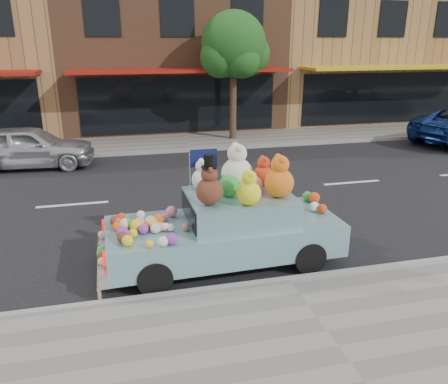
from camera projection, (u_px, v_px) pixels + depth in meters
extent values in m
plane|color=black|center=(222.00, 193.00, 12.22)|extent=(120.00, 120.00, 0.00)
cube|color=gray|center=(327.00, 334.00, 6.23)|extent=(60.00, 3.00, 0.12)
cube|color=gray|center=(186.00, 142.00, 18.17)|extent=(60.00, 3.00, 0.12)
cube|color=gray|center=(288.00, 281.00, 7.60)|extent=(60.00, 0.12, 0.13)
cube|color=gray|center=(192.00, 150.00, 16.79)|extent=(60.00, 0.12, 0.13)
cube|color=brown|center=(168.00, 52.00, 22.10)|extent=(10.00, 8.00, 7.00)
cube|color=black|center=(180.00, 105.00, 19.09)|extent=(8.50, 0.06, 2.40)
cube|color=maroon|center=(182.00, 70.00, 17.80)|extent=(9.00, 1.80, 0.12)
cube|color=black|center=(102.00, 15.00, 17.26)|extent=(1.40, 0.06, 1.60)
cube|color=black|center=(177.00, 16.00, 17.92)|extent=(1.40, 0.06, 1.60)
cube|color=black|center=(247.00, 17.00, 18.58)|extent=(1.40, 0.06, 1.60)
cube|color=#A07243|center=(347.00, 51.00, 24.31)|extent=(10.00, 8.00, 7.00)
cube|color=black|center=(384.00, 98.00, 21.30)|extent=(8.50, 0.06, 2.40)
cube|color=gold|center=(398.00, 67.00, 20.01)|extent=(9.00, 1.80, 0.12)
cube|color=black|center=(333.00, 18.00, 19.47)|extent=(1.40, 0.06, 1.60)
cube|color=black|center=(393.00, 19.00, 20.13)|extent=(1.40, 0.06, 1.60)
cylinder|color=#38281C|center=(233.00, 103.00, 18.11)|extent=(0.28, 0.28, 3.20)
sphere|color=#154B16|center=(233.00, 44.00, 17.35)|extent=(2.60, 2.60, 2.60)
sphere|color=#154B16|center=(248.00, 54.00, 17.91)|extent=(1.80, 1.80, 1.80)
sphere|color=#154B16|center=(220.00, 57.00, 17.20)|extent=(1.60, 1.60, 1.60)
sphere|color=#154B16|center=(242.00, 60.00, 17.04)|extent=(1.40, 1.40, 1.40)
sphere|color=#154B16|center=(223.00, 52.00, 17.94)|extent=(1.60, 1.60, 1.60)
imported|color=silver|center=(29.00, 147.00, 14.47)|extent=(4.27, 2.00, 1.41)
cylinder|color=black|center=(309.00, 257.00, 7.93)|extent=(0.61, 0.22, 0.60)
cylinder|color=black|center=(277.00, 225.00, 9.35)|extent=(0.61, 0.22, 0.60)
cylinder|color=black|center=(155.00, 278.00, 7.24)|extent=(0.61, 0.22, 0.60)
cylinder|color=black|center=(146.00, 239.00, 8.67)|extent=(0.61, 0.22, 0.60)
cube|color=#7BAFB8|center=(224.00, 236.00, 8.22)|extent=(4.34, 1.81, 0.60)
cube|color=#7BAFB8|center=(239.00, 207.00, 8.11)|extent=(1.94, 1.55, 0.50)
cube|color=silver|center=(103.00, 257.00, 7.72)|extent=(0.21, 1.78, 0.26)
cube|color=red|center=(105.00, 258.00, 7.01)|extent=(0.07, 0.28, 0.16)
cube|color=red|center=(104.00, 226.00, 8.25)|extent=(0.07, 0.28, 0.16)
cube|color=black|center=(189.00, 212.00, 7.88)|extent=(0.07, 1.30, 0.40)
sphere|color=#532617|center=(209.00, 191.00, 7.47)|extent=(0.47, 0.47, 0.47)
sphere|color=#532617|center=(209.00, 174.00, 7.37)|extent=(0.29, 0.29, 0.29)
sphere|color=#532617|center=(210.00, 170.00, 7.25)|extent=(0.11, 0.11, 0.11)
sphere|color=#532617|center=(208.00, 167.00, 7.44)|extent=(0.11, 0.11, 0.11)
cylinder|color=black|center=(209.00, 167.00, 7.33)|extent=(0.28, 0.28, 0.02)
cylinder|color=black|center=(209.00, 161.00, 7.30)|extent=(0.18, 0.18, 0.22)
sphere|color=beige|center=(237.00, 173.00, 8.26)|extent=(0.60, 0.60, 0.60)
sphere|color=beige|center=(237.00, 154.00, 8.14)|extent=(0.37, 0.37, 0.37)
sphere|color=beige|center=(239.00, 149.00, 7.98)|extent=(0.14, 0.14, 0.14)
sphere|color=beige|center=(235.00, 146.00, 8.22)|extent=(0.14, 0.14, 0.14)
sphere|color=orange|center=(279.00, 183.00, 7.83)|extent=(0.53, 0.53, 0.53)
sphere|color=orange|center=(280.00, 164.00, 7.72)|extent=(0.33, 0.33, 0.33)
sphere|color=orange|center=(283.00, 160.00, 7.57)|extent=(0.13, 0.13, 0.13)
sphere|color=orange|center=(278.00, 157.00, 7.79)|extent=(0.13, 0.13, 0.13)
sphere|color=#B32F13|center=(263.00, 176.00, 8.48)|extent=(0.40, 0.40, 0.40)
sphere|color=#B32F13|center=(264.00, 163.00, 8.39)|extent=(0.25, 0.25, 0.25)
sphere|color=#B32F13|center=(265.00, 160.00, 8.29)|extent=(0.09, 0.09, 0.09)
sphere|color=#B32F13|center=(262.00, 158.00, 8.44)|extent=(0.09, 0.09, 0.09)
sphere|color=silver|center=(202.00, 179.00, 8.23)|extent=(0.41, 0.41, 0.41)
sphere|color=silver|center=(202.00, 166.00, 8.14)|extent=(0.25, 0.25, 0.25)
sphere|color=silver|center=(203.00, 163.00, 8.03)|extent=(0.10, 0.10, 0.10)
sphere|color=silver|center=(201.00, 161.00, 8.19)|extent=(0.10, 0.10, 0.10)
sphere|color=yellow|center=(249.00, 193.00, 7.46)|extent=(0.42, 0.42, 0.42)
sphere|color=yellow|center=(249.00, 178.00, 7.37)|extent=(0.26, 0.26, 0.26)
sphere|color=yellow|center=(251.00, 175.00, 7.26)|extent=(0.10, 0.10, 0.10)
sphere|color=yellow|center=(248.00, 172.00, 7.43)|extent=(0.10, 0.10, 0.10)
sphere|color=green|center=(229.00, 186.00, 7.92)|extent=(0.40, 0.40, 0.40)
sphere|color=#D86C7D|center=(254.00, 185.00, 8.10)|extent=(0.32, 0.32, 0.32)
sphere|color=#7A2E8E|center=(132.00, 225.00, 7.74)|extent=(0.16, 0.16, 0.16)
sphere|color=#EC4A16|center=(144.00, 228.00, 7.65)|extent=(0.15, 0.15, 0.15)
sphere|color=white|center=(171.00, 228.00, 7.67)|extent=(0.14, 0.14, 0.14)
sphere|color=yellow|center=(150.00, 244.00, 7.06)|extent=(0.13, 0.13, 0.13)
sphere|color=#552A18|center=(123.00, 237.00, 7.23)|extent=(0.19, 0.19, 0.19)
sphere|color=beige|center=(156.00, 228.00, 7.58)|extent=(0.18, 0.18, 0.18)
sphere|color=#89684B|center=(186.00, 227.00, 7.69)|extent=(0.15, 0.15, 0.15)
sphere|color=beige|center=(125.00, 224.00, 7.73)|extent=(0.21, 0.21, 0.21)
sphere|color=#7A2E8E|center=(123.00, 233.00, 7.35)|extent=(0.22, 0.22, 0.22)
sphere|color=#552A18|center=(115.00, 221.00, 7.87)|extent=(0.20, 0.20, 0.20)
sphere|color=yellow|center=(133.00, 233.00, 7.41)|extent=(0.16, 0.16, 0.16)
sphere|color=beige|center=(141.00, 215.00, 8.18)|extent=(0.17, 0.17, 0.17)
sphere|color=#EC4A16|center=(118.00, 222.00, 7.86)|extent=(0.17, 0.17, 0.17)
sphere|color=green|center=(127.00, 224.00, 7.74)|extent=(0.21, 0.21, 0.21)
sphere|color=yellow|center=(127.00, 241.00, 7.11)|extent=(0.19, 0.19, 0.19)
sphere|color=#D86C7D|center=(172.00, 211.00, 8.30)|extent=(0.21, 0.21, 0.21)
sphere|color=beige|center=(165.00, 227.00, 7.69)|extent=(0.15, 0.15, 0.15)
sphere|color=#EC4A16|center=(158.00, 221.00, 7.91)|extent=(0.16, 0.16, 0.16)
sphere|color=#7A2E8E|center=(171.00, 239.00, 7.16)|extent=(0.20, 0.20, 0.20)
sphere|color=yellow|center=(136.00, 225.00, 7.66)|extent=(0.22, 0.22, 0.22)
sphere|color=yellow|center=(153.00, 223.00, 7.77)|extent=(0.19, 0.19, 0.19)
sphere|color=#D86C7D|center=(164.00, 217.00, 8.10)|extent=(0.15, 0.15, 0.15)
sphere|color=#B83A13|center=(157.00, 228.00, 7.61)|extent=(0.15, 0.15, 0.15)
sphere|color=#B83A13|center=(122.00, 218.00, 8.05)|extent=(0.18, 0.18, 0.18)
sphere|color=#D86C7D|center=(140.00, 223.00, 7.77)|extent=(0.21, 0.21, 0.21)
sphere|color=#EC4A16|center=(158.00, 219.00, 7.93)|extent=(0.21, 0.21, 0.21)
sphere|color=beige|center=(163.00, 242.00, 7.09)|extent=(0.17, 0.17, 0.17)
sphere|color=#D86C7D|center=(160.00, 227.00, 7.67)|extent=(0.16, 0.16, 0.16)
sphere|color=#7A2E8E|center=(143.00, 229.00, 7.55)|extent=(0.17, 0.17, 0.17)
sphere|color=#EC4A16|center=(117.00, 227.00, 7.66)|extent=(0.17, 0.17, 0.17)
sphere|color=#D8A88C|center=(150.00, 222.00, 7.79)|extent=(0.22, 0.22, 0.22)
sphere|color=#552A18|center=(102.00, 257.00, 7.30)|extent=(0.14, 0.14, 0.14)
sphere|color=beige|center=(102.00, 261.00, 7.17)|extent=(0.14, 0.14, 0.14)
sphere|color=#EC4A16|center=(102.00, 251.00, 7.51)|extent=(0.15, 0.15, 0.15)
sphere|color=beige|center=(102.00, 235.00, 8.15)|extent=(0.14, 0.14, 0.14)
sphere|color=beige|center=(102.00, 250.00, 7.52)|extent=(0.16, 0.16, 0.16)
sphere|color=green|center=(102.00, 254.00, 7.38)|extent=(0.17, 0.17, 0.17)
sphere|color=green|center=(102.00, 252.00, 7.46)|extent=(0.17, 0.17, 0.17)
sphere|color=#552A18|center=(288.00, 204.00, 8.64)|extent=(0.24, 0.24, 0.24)
sphere|color=#B83A13|center=(322.00, 209.00, 8.47)|extent=(0.19, 0.19, 0.19)
sphere|color=#B83A13|center=(314.00, 198.00, 8.98)|extent=(0.24, 0.24, 0.24)
sphere|color=#552A18|center=(288.00, 208.00, 8.54)|extent=(0.17, 0.17, 0.17)
sphere|color=white|center=(314.00, 207.00, 8.56)|extent=(0.19, 0.19, 0.19)
sphere|color=green|center=(285.00, 204.00, 8.66)|extent=(0.21, 0.21, 0.21)
sphere|color=#89684B|center=(297.00, 204.00, 8.64)|extent=(0.22, 0.22, 0.22)
sphere|color=green|center=(307.00, 196.00, 9.12)|extent=(0.21, 0.21, 0.21)
cylinder|color=#997A54|center=(99.00, 295.00, 7.00)|extent=(0.06, 0.06, 0.17)
sphere|color=#997A54|center=(99.00, 290.00, 6.97)|extent=(0.07, 0.07, 0.07)
cylinder|color=#997A54|center=(99.00, 291.00, 7.10)|extent=(0.06, 0.06, 0.17)
sphere|color=#997A54|center=(99.00, 286.00, 7.07)|extent=(0.07, 0.07, 0.07)
cylinder|color=#997A54|center=(99.00, 288.00, 7.20)|extent=(0.06, 0.06, 0.17)
sphere|color=#997A54|center=(99.00, 283.00, 7.16)|extent=(0.07, 0.07, 0.07)
cylinder|color=#997A54|center=(99.00, 285.00, 7.29)|extent=(0.06, 0.06, 0.17)
sphere|color=#997A54|center=(99.00, 280.00, 7.26)|extent=(0.07, 0.07, 0.07)
cylinder|color=#997A54|center=(99.00, 282.00, 7.39)|extent=(0.06, 0.06, 0.17)
sphere|color=#997A54|center=(99.00, 277.00, 7.36)|extent=(0.07, 0.07, 0.07)
cylinder|color=#997A54|center=(99.00, 278.00, 7.49)|extent=(0.06, 0.06, 0.17)
sphere|color=#997A54|center=(99.00, 274.00, 7.46)|extent=(0.07, 0.07, 0.07)
cylinder|color=#997A54|center=(99.00, 275.00, 7.58)|extent=(0.06, 0.06, 0.17)
sphere|color=#997A54|center=(99.00, 271.00, 7.55)|extent=(0.07, 0.07, 0.07)
cylinder|color=#997A54|center=(99.00, 272.00, 7.68)|extent=(0.06, 0.06, 0.17)
sphere|color=#997A54|center=(99.00, 268.00, 7.65)|extent=(0.07, 0.07, 0.07)
cylinder|color=#997A54|center=(99.00, 270.00, 7.78)|extent=(0.06, 0.06, 0.17)
sphere|color=#997A54|center=(99.00, 265.00, 7.75)|extent=(0.07, 0.07, 0.07)
cylinder|color=#997A54|center=(99.00, 267.00, 7.87)|extent=(0.06, 0.06, 0.17)
sphere|color=#997A54|center=(99.00, 262.00, 7.84)|extent=(0.07, 0.07, 0.07)
cylinder|color=#997A54|center=(99.00, 264.00, 7.97)|extent=(0.06, 0.06, 0.17)
sphere|color=#997A54|center=(99.00, 259.00, 7.94)|extent=(0.07, 0.07, 0.07)
cylinder|color=#997A54|center=(100.00, 261.00, 8.07)|extent=(0.06, 0.06, 0.17)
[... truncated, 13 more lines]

